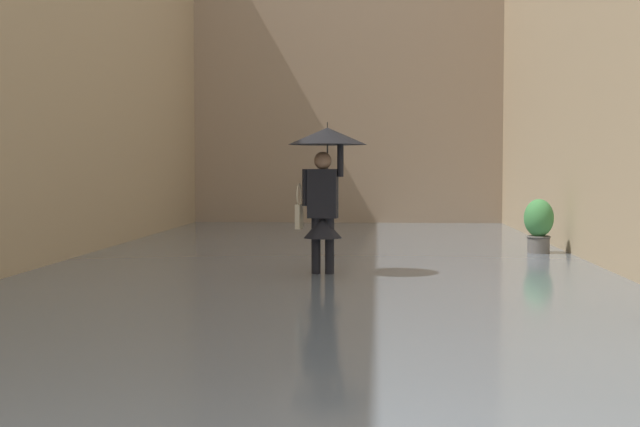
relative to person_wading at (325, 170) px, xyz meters
name	(u,v)px	position (x,y,z in m)	size (l,w,h in m)	color
ground_plane	(323,272)	(0.10, -1.16, -1.48)	(60.00, 60.00, 0.00)	gray
flood_water	(323,268)	(0.10, -1.16, -1.42)	(8.58, 24.98, 0.12)	slate
building_facade_far	(348,15)	(0.10, -11.55, 4.01)	(11.38, 1.80, 10.98)	gray
person_wading	(325,170)	(0.00, 0.00, 0.00)	(1.02, 1.02, 2.10)	#4C4233
potted_plant_far_left	(539,226)	(-3.29, -2.99, -0.92)	(0.48, 0.48, 1.00)	#66605B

